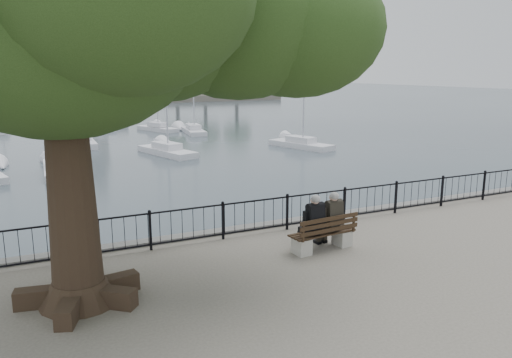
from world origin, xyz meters
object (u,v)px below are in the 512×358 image
person_right (330,221)px  person_left (311,225)px  bench (323,238)px  lion_monument (94,99)px  tree (103,1)px

person_right → person_left: bearing=-175.0°
bench → person_left: size_ratio=1.22×
bench → lion_monument: (0.97, 49.32, 0.97)m
person_left → person_right: size_ratio=1.00×
bench → person_left: bearing=167.0°
person_left → bench: bearing=-13.0°
person_right → tree: 7.49m
tree → lion_monument: (6.17, 49.62, -4.50)m
bench → person_left: person_left is taller
lion_monument → bench: bearing=-91.1°
lion_monument → person_right: bearing=-90.8°
bench → person_right: person_right is taller
bench → person_right: size_ratio=1.22×
tree → lion_monument: 50.21m
bench → lion_monument: bearing=88.9°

